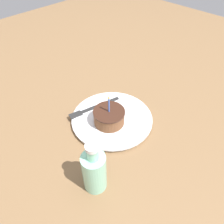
{
  "coord_description": "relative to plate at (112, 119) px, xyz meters",
  "views": [
    {
      "loc": [
        -0.36,
        0.4,
        0.56
      ],
      "look_at": [
        0.02,
        0.02,
        0.04
      ],
      "focal_mm": 35.0,
      "sensor_mm": 36.0,
      "label": 1
    }
  ],
  "objects": [
    {
      "name": "ground_plane",
      "position": [
        -0.02,
        -0.02,
        -0.03
      ],
      "size": [
        2.4,
        2.4,
        0.04
      ],
      "color": "brown",
      "rests_on": "ground"
    },
    {
      "name": "bottle",
      "position": [
        -0.14,
        0.2,
        0.06
      ],
      "size": [
        0.06,
        0.06,
        0.17
      ],
      "color": "#8CD1B2",
      "rests_on": "ground_plane"
    },
    {
      "name": "plate",
      "position": [
        0.0,
        0.0,
        0.0
      ],
      "size": [
        0.28,
        0.28,
        0.02
      ],
      "color": "silver",
      "rests_on": "ground_plane"
    },
    {
      "name": "fork",
      "position": [
        0.08,
        0.02,
        0.01
      ],
      "size": [
        0.07,
        0.2,
        0.0
      ],
      "color": "#262626",
      "rests_on": "plate"
    },
    {
      "name": "cake_slice",
      "position": [
        -0.01,
        0.02,
        0.03
      ],
      "size": [
        0.11,
        0.11,
        0.12
      ],
      "color": "brown",
      "rests_on": "plate"
    }
  ]
}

